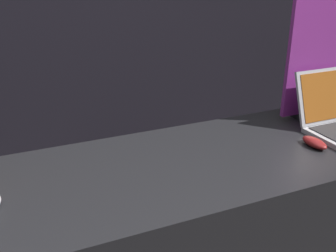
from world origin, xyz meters
name	(u,v)px	position (x,y,z in m)	size (l,w,h in m)	color
mouse_back	(314,143)	(0.59, 0.23, 0.88)	(0.06, 0.12, 0.03)	maroon
promo_stand_back	(320,62)	(0.82, 0.49, 1.12)	(0.36, 0.07, 0.53)	black
person_bystander	(315,70)	(1.42, 1.12, 0.87)	(0.32, 0.32, 1.68)	#282833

